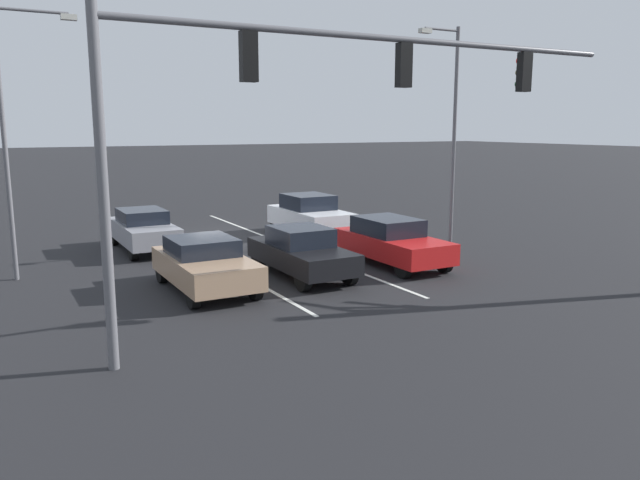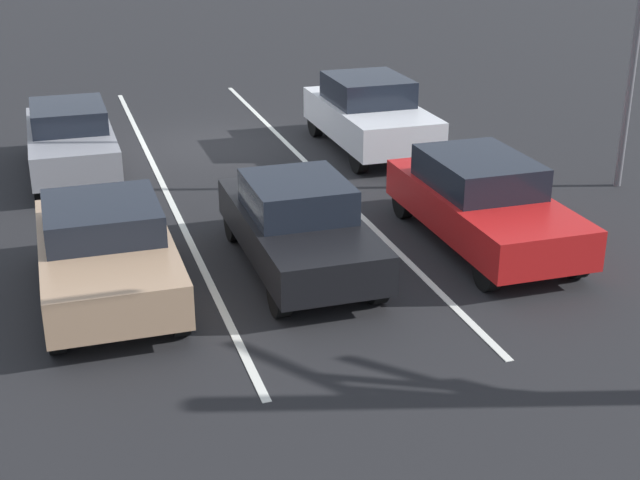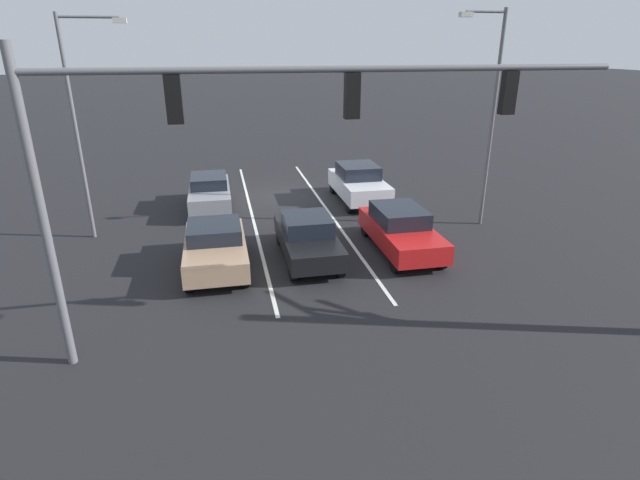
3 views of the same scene
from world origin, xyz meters
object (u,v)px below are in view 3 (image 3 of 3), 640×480
object	(u,v)px
car_black_midlane_front	(308,238)
street_lamp_right_shoulder	(81,114)
car_gray_rightlane_second	(210,192)
traffic_signal_gantry	(244,130)
car_tan_rightlane_front	(215,246)
car_red_leftlane_front	(401,229)
car_white_leftlane_second	(359,183)
street_lamp_left_shoulder	(490,108)

from	to	relation	value
car_black_midlane_front	street_lamp_right_shoulder	size ratio (longest dim) A/B	0.55
car_gray_rightlane_second	traffic_signal_gantry	distance (m)	11.98
car_tan_rightlane_front	traffic_signal_gantry	bearing A→B (deg)	100.61
car_tan_rightlane_front	car_red_leftlane_front	distance (m)	6.39
car_red_leftlane_front	car_black_midlane_front	bearing A→B (deg)	1.40
car_white_leftlane_second	street_lamp_right_shoulder	distance (m)	11.72
street_lamp_right_shoulder	car_tan_rightlane_front	bearing A→B (deg)	138.01
car_tan_rightlane_front	street_lamp_left_shoulder	size ratio (longest dim) A/B	0.51
car_gray_rightlane_second	car_white_leftlane_second	xyz separation A→B (m)	(-6.75, 0.17, 0.08)
street_lamp_right_shoulder	car_gray_rightlane_second	bearing A→B (deg)	-147.02
car_white_leftlane_second	street_lamp_left_shoulder	bearing A→B (deg)	133.01
car_tan_rightlane_front	car_gray_rightlane_second	world-z (taller)	car_gray_rightlane_second
street_lamp_right_shoulder	street_lamp_left_shoulder	world-z (taller)	street_lamp_left_shoulder
traffic_signal_gantry	street_lamp_left_shoulder	distance (m)	11.75
car_tan_rightlane_front	car_black_midlane_front	xyz separation A→B (m)	(-3.05, -0.16, 0.01)
street_lamp_left_shoulder	car_red_leftlane_front	bearing A→B (deg)	26.45
street_lamp_right_shoulder	traffic_signal_gantry	bearing A→B (deg)	121.23
street_lamp_left_shoulder	traffic_signal_gantry	bearing A→B (deg)	35.71
car_gray_rightlane_second	street_lamp_right_shoulder	xyz separation A→B (m)	(4.09, 2.65, 3.78)
car_black_midlane_front	car_gray_rightlane_second	bearing A→B (deg)	-63.03
car_gray_rightlane_second	street_lamp_left_shoulder	world-z (taller)	street_lamp_left_shoulder
car_red_leftlane_front	traffic_signal_gantry	xyz separation A→B (m)	(5.52, 4.86, 4.37)
traffic_signal_gantry	car_black_midlane_front	bearing A→B (deg)	-114.62
car_white_leftlane_second	street_lamp_left_shoulder	size ratio (longest dim) A/B	0.54
traffic_signal_gantry	street_lamp_left_shoulder	size ratio (longest dim) A/B	1.58
car_tan_rightlane_front	street_lamp_right_shoulder	world-z (taller)	street_lamp_right_shoulder
traffic_signal_gantry	car_tan_rightlane_front	bearing A→B (deg)	-79.39
car_black_midlane_front	street_lamp_left_shoulder	bearing A→B (deg)	-164.20
car_red_leftlane_front	street_lamp_right_shoulder	size ratio (longest dim) A/B	0.58
car_black_midlane_front	traffic_signal_gantry	xyz separation A→B (m)	(2.19, 4.78, 4.38)
street_lamp_left_shoulder	car_gray_rightlane_second	bearing A→B (deg)	-21.93
car_red_leftlane_front	street_lamp_left_shoulder	world-z (taller)	street_lamp_left_shoulder
traffic_signal_gantry	street_lamp_right_shoulder	world-z (taller)	street_lamp_right_shoulder
car_red_leftlane_front	car_gray_rightlane_second	distance (m)	9.06
street_lamp_left_shoulder	car_black_midlane_front	bearing A→B (deg)	15.80
street_lamp_right_shoulder	street_lamp_left_shoulder	size ratio (longest dim) A/B	0.97
car_red_leftlane_front	car_gray_rightlane_second	xyz separation A→B (m)	(6.55, -6.25, 0.01)
car_tan_rightlane_front	traffic_signal_gantry	size ratio (longest dim) A/B	0.33
car_white_leftlane_second	car_tan_rightlane_front	bearing A→B (deg)	43.85
car_white_leftlane_second	street_lamp_right_shoulder	size ratio (longest dim) A/B	0.56
car_black_midlane_front	street_lamp_right_shoulder	xyz separation A→B (m)	(7.31, -3.68, 3.80)
car_black_midlane_front	street_lamp_right_shoulder	world-z (taller)	street_lamp_right_shoulder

